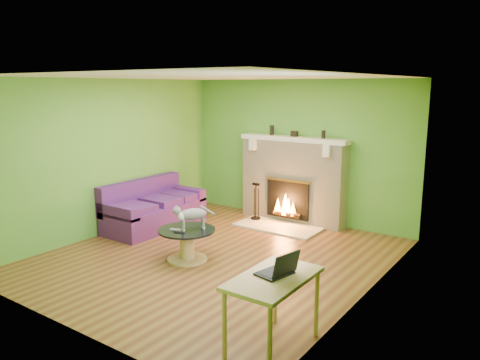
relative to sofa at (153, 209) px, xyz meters
The scene contains 22 objects.
floor 1.97m from the sofa, 16.90° to the right, with size 5.00×5.00×0.00m, color #5B301A.
ceiling 2.99m from the sofa, 16.90° to the right, with size 5.00×5.00×0.00m, color white.
wall_back 2.86m from the sofa, 46.14° to the left, with size 5.00×5.00×0.00m, color #4E9932.
wall_front 3.72m from the sofa, 58.76° to the right, with size 5.00×5.00×0.00m, color #4E9932.
wall_left 1.19m from the sofa, 124.66° to the right, with size 5.00×5.00×0.00m, color #4E9932.
wall_right 4.26m from the sofa, ahead, with size 5.00×5.00×0.00m, color #4E9932.
window_frame 4.52m from the sofa, 19.67° to the right, with size 1.20×1.20×0.00m, color silver.
window_pane 4.52m from the sofa, 19.70° to the right, with size 1.06×1.06×0.00m, color white.
fireplace 2.59m from the sofa, 43.27° to the left, with size 2.10×0.46×1.58m.
hearth 2.25m from the sofa, 33.59° to the left, with size 1.50×0.75×0.03m, color beige.
mantel 2.82m from the sofa, 42.94° to the left, with size 2.10×0.28×0.08m, color silver.
sofa is the anchor object (origin of this frame).
coffee_table 1.83m from the sofa, 29.36° to the right, with size 0.82×0.82×0.46m.
desk 4.40m from the sofa, 29.83° to the right, with size 0.58×0.99×0.73m.
cat 1.90m from the sofa, 26.83° to the right, with size 0.22×0.59×0.37m, color slate, non-canonical shape.
remote_silver 1.81m from the sofa, 34.24° to the right, with size 0.17×0.04×0.02m, color #98989B.
remote_black 1.95m from the sofa, 33.71° to the right, with size 0.16×0.04×0.02m, color black.
laptop 4.38m from the sofa, 29.39° to the right, with size 0.29×0.33×0.24m, color black, non-canonical shape.
fire_tools 1.89m from the sofa, 47.07° to the left, with size 0.18×0.18×0.69m, color black, non-canonical shape.
mantel_vase_left 2.62m from the sofa, 51.71° to the left, with size 0.08×0.08×0.18m, color black.
mantel_vase_right 3.29m from the sofa, 35.84° to the left, with size 0.07×0.07×0.14m, color black.
mantel_box 2.88m from the sofa, 43.33° to the left, with size 0.12×0.08×0.10m, color black.
Camera 1 is at (4.04, -5.15, 2.47)m, focal length 35.00 mm.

